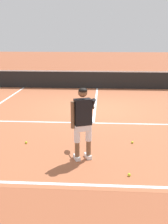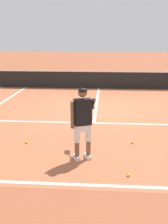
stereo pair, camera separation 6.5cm
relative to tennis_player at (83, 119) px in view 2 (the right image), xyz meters
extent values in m
plane|color=#9E5133|center=(0.15, 4.72, -0.99)|extent=(80.00, 80.00, 0.00)
cube|color=#B2603D|center=(0.15, 4.01, -0.99)|extent=(10.98, 10.87, 0.00)
cube|color=white|center=(0.15, -1.22, -0.99)|extent=(10.98, 0.10, 0.01)
cube|color=white|center=(0.15, 2.84, -0.99)|extent=(8.23, 0.10, 0.01)
cube|color=white|center=(0.15, 6.04, -0.99)|extent=(0.10, 6.40, 0.01)
cube|color=black|center=(0.15, 9.24, -0.53)|extent=(11.84, 0.02, 0.91)
cube|color=white|center=(0.15, 9.24, -0.05)|extent=(11.84, 0.03, 0.06)
cube|color=white|center=(-0.14, -0.05, -0.94)|extent=(0.21, 0.30, 0.09)
cube|color=white|center=(0.12, 0.06, -0.94)|extent=(0.21, 0.30, 0.09)
cylinder|color=brown|center=(-0.13, -0.08, -0.72)|extent=(0.11, 0.11, 0.36)
cylinder|color=silver|center=(-0.13, -0.08, -0.33)|extent=(0.14, 0.14, 0.41)
cylinder|color=brown|center=(0.13, 0.02, -0.72)|extent=(0.11, 0.11, 0.36)
cylinder|color=silver|center=(0.13, 0.02, -0.33)|extent=(0.14, 0.14, 0.41)
cube|color=silver|center=(0.00, -0.03, -0.17)|extent=(0.39, 0.31, 0.20)
cube|color=black|center=(0.00, -0.03, 0.17)|extent=(0.43, 0.35, 0.60)
cylinder|color=brown|center=(-0.22, -0.12, 0.12)|extent=(0.09, 0.09, 0.62)
cylinder|color=black|center=(0.21, 0.15, 0.32)|extent=(0.18, 0.28, 0.29)
cylinder|color=brown|center=(0.17, 0.36, 0.18)|extent=(0.18, 0.30, 0.14)
sphere|color=brown|center=(0.00, -0.02, 0.62)|extent=(0.21, 0.21, 0.21)
ellipsoid|color=black|center=(0.01, -0.04, 0.67)|extent=(0.26, 0.26, 0.12)
cylinder|color=#232326|center=(0.10, 0.57, 0.15)|extent=(0.11, 0.20, 0.03)
cylinder|color=red|center=(0.05, 0.71, 0.15)|extent=(0.06, 0.10, 0.02)
torus|color=red|center=(-0.02, 0.88, 0.15)|extent=(0.14, 0.28, 0.30)
cylinder|color=silver|center=(-0.02, 0.88, 0.15)|extent=(0.10, 0.23, 0.25)
sphere|color=#CCE02D|center=(1.02, -0.80, -0.96)|extent=(0.07, 0.07, 0.07)
sphere|color=#CCE02D|center=(-1.60, 0.86, -0.96)|extent=(0.07, 0.07, 0.07)
sphere|color=#CCE02D|center=(1.27, 1.07, -0.96)|extent=(0.07, 0.07, 0.07)
camera|label=1|loc=(0.44, -6.19, 1.84)|focal=45.39mm
camera|label=2|loc=(0.51, -6.18, 1.84)|focal=45.39mm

